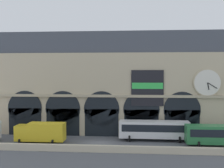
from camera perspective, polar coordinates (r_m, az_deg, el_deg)
name	(u,v)px	position (r m, az deg, el deg)	size (l,w,h in m)	color
ground_plane	(98,143)	(46.27, -2.76, -11.28)	(200.00, 200.00, 0.00)	#54565B
quay_parapet_wall	(93,149)	(41.40, -3.72, -12.26)	(90.00, 0.70, 0.92)	beige
station_building	(104,84)	(52.71, -1.60, -0.08)	(41.42, 5.92, 17.83)	#BCAD8C
box_truck_midwest	(41,132)	(47.20, -13.46, -8.95)	(7.50, 2.91, 3.12)	gold
bus_mideast	(154,129)	(48.01, 8.06, -8.62)	(11.00, 3.25, 3.10)	white
bus_east	(224,135)	(46.63, 20.74, -9.08)	(11.00, 3.25, 3.10)	#2D7A42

